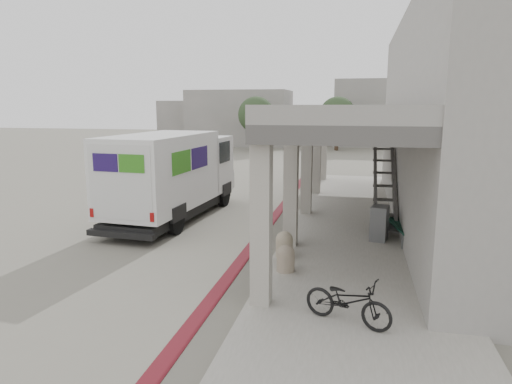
% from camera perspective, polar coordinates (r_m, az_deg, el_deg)
% --- Properties ---
extents(ground, '(120.00, 120.00, 0.00)m').
position_cam_1_polar(ground, '(13.13, -5.23, -7.08)').
color(ground, slate).
rests_on(ground, ground).
extents(bike_lane_stripe, '(0.35, 40.00, 0.01)m').
position_cam_1_polar(bike_lane_stripe, '(14.73, 0.87, -5.01)').
color(bike_lane_stripe, '#571119').
rests_on(bike_lane_stripe, ground).
extents(sidewalk, '(4.40, 28.00, 0.12)m').
position_cam_1_polar(sidewalk, '(12.53, 12.65, -7.90)').
color(sidewalk, gray).
rests_on(sidewalk, ground).
extents(transit_building, '(7.60, 17.00, 7.00)m').
position_cam_1_polar(transit_building, '(16.66, 23.03, 7.82)').
color(transit_building, gray).
rests_on(transit_building, ground).
extents(distant_backdrop, '(28.00, 10.00, 6.50)m').
position_cam_1_polar(distant_backdrop, '(48.26, 4.61, 9.19)').
color(distant_backdrop, gray).
rests_on(distant_backdrop, ground).
extents(tree_left, '(3.20, 3.20, 4.80)m').
position_cam_1_polar(tree_left, '(40.87, 0.02, 9.62)').
color(tree_left, '#38281C').
rests_on(tree_left, ground).
extents(tree_mid, '(3.20, 3.20, 4.80)m').
position_cam_1_polar(tree_mid, '(41.93, 10.14, 9.48)').
color(tree_mid, '#38281C').
rests_on(tree_mid, ground).
extents(tree_right, '(3.20, 3.20, 4.80)m').
position_cam_1_polar(tree_right, '(41.35, 21.35, 8.90)').
color(tree_right, '#38281C').
rests_on(tree_right, ground).
extents(fedex_truck, '(2.71, 7.33, 3.07)m').
position_cam_1_polar(fedex_truck, '(16.48, -10.33, 2.30)').
color(fedex_truck, black).
rests_on(fedex_truck, ground).
extents(bench, '(0.82, 2.01, 0.46)m').
position_cam_1_polar(bench, '(14.02, 17.65, -4.47)').
color(bench, slate).
rests_on(bench, sidewalk).
extents(bollard_near, '(0.43, 0.43, 0.65)m').
position_cam_1_polar(bollard_near, '(10.98, 3.73, -8.22)').
color(bollard_near, gray).
rests_on(bollard_near, sidewalk).
extents(bollard_far, '(0.45, 0.45, 0.68)m').
position_cam_1_polar(bollard_far, '(11.99, 3.56, -6.49)').
color(bollard_far, tan).
rests_on(bollard_far, sidewalk).
extents(utility_cabinet, '(0.58, 0.69, 1.02)m').
position_cam_1_polar(utility_cabinet, '(13.83, 15.17, -3.77)').
color(utility_cabinet, slate).
rests_on(utility_cabinet, sidewalk).
extents(bicycle_black, '(1.75, 1.15, 0.87)m').
position_cam_1_polar(bicycle_black, '(8.60, 11.41, -13.18)').
color(bicycle_black, black).
rests_on(bicycle_black, sidewalk).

